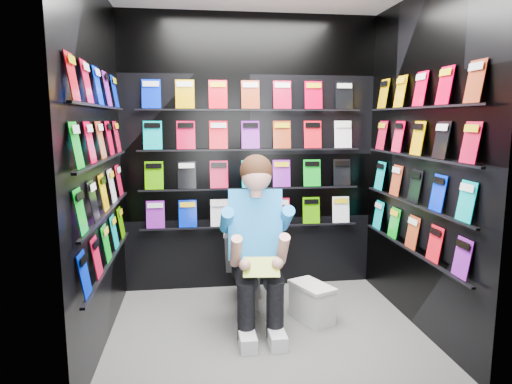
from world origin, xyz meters
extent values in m
plane|color=slate|center=(0.00, 0.00, 0.00)|extent=(2.40, 2.40, 0.00)
cube|color=black|center=(0.00, 1.00, 1.30)|extent=(2.40, 0.04, 2.60)
cube|color=black|center=(0.00, -1.00, 1.30)|extent=(2.40, 0.04, 2.60)
cube|color=black|center=(-1.20, 0.00, 1.30)|extent=(0.04, 2.00, 2.60)
cube|color=black|center=(1.20, 0.00, 1.30)|extent=(0.04, 2.00, 2.60)
imported|color=white|center=(-0.07, 0.55, 0.37)|extent=(0.50, 0.79, 0.73)
cube|color=silver|center=(0.40, 0.15, 0.14)|extent=(0.33, 0.42, 0.28)
cube|color=silver|center=(0.40, 0.15, 0.29)|extent=(0.36, 0.44, 0.03)
cube|color=green|center=(-0.07, -0.18, 0.58)|extent=(0.28, 0.18, 0.11)
camera|label=1|loc=(-0.53, -3.30, 1.63)|focal=32.00mm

